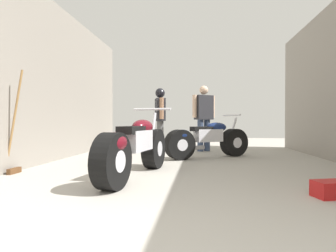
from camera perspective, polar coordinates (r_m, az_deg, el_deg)
ground_plane at (r=4.36m, az=5.06°, el=-8.91°), size 16.80×16.80×0.00m
garage_partition_left at (r=5.17m, az=-26.05°, el=9.28°), size 0.08×7.70×3.01m
motorcycle_maroon_cruiser at (r=3.59m, az=-6.94°, el=-4.56°), size 0.67×2.06×0.96m
motorcycle_black_naked at (r=5.57m, az=8.27°, el=-2.97°), size 1.75×1.23×0.90m
mechanic_in_blue at (r=6.86m, az=7.63°, el=2.51°), size 0.61×0.46×1.66m
mechanic_with_helmet at (r=7.00m, az=-1.69°, el=2.76°), size 0.34×0.64×1.62m
push_broom at (r=4.43m, az=-29.98°, el=-3.38°), size 0.30×0.24×1.49m
red_toolbox at (r=3.13m, az=31.66°, el=-11.39°), size 0.40×0.29×0.16m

